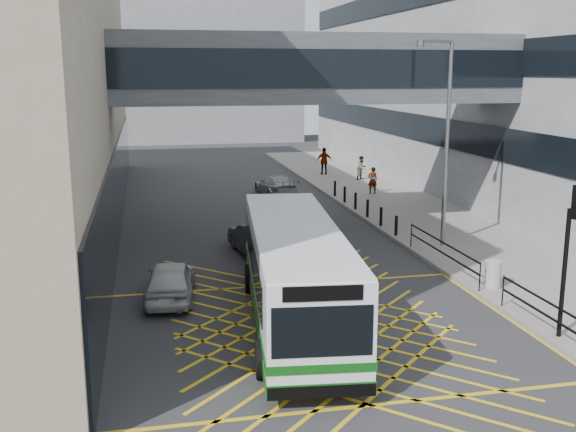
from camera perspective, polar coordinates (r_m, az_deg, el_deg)
ground at (r=19.81m, az=2.45°, el=-9.79°), size 120.00×120.00×0.00m
building_right at (r=50.71m, az=23.10°, el=14.17°), size 24.09×44.00×20.00m
building_far at (r=77.84m, az=-10.36°, el=13.16°), size 28.00×16.00×18.00m
skybridge at (r=30.74m, az=2.42°, el=12.34°), size 20.00×4.10×3.00m
pavement at (r=36.25m, az=10.34°, el=0.32°), size 6.00×54.00×0.16m
box_junction at (r=19.80m, az=2.45°, el=-9.77°), size 12.00×9.00×0.01m
bus at (r=19.96m, az=0.56°, el=-4.69°), size 3.63×10.95×3.01m
car_white at (r=22.62m, az=-9.91°, el=-5.34°), size 2.16×4.34×1.33m
car_dark at (r=27.55m, az=-2.67°, el=-1.97°), size 2.27×4.51×1.35m
car_silver at (r=40.67m, az=-1.02°, el=2.63°), size 2.30×4.45×1.33m
traffic_light at (r=19.64m, az=22.83°, el=-1.85°), size 0.34×0.52×4.31m
street_lamp at (r=28.48m, az=13.08°, el=6.95°), size 1.88×0.85×8.44m
litter_bin at (r=24.02m, az=16.96°, el=-4.75°), size 0.54×0.54×0.94m
kerb_railings at (r=23.27m, az=16.22°, el=-4.61°), size 0.05×12.54×1.00m
bollards at (r=35.20m, az=6.23°, el=0.97°), size 0.14×10.14×0.90m
pedestrian_a at (r=40.87m, az=7.17°, el=3.01°), size 0.66×0.49×1.61m
pedestrian_b at (r=46.17m, az=6.26°, el=4.07°), size 0.90×0.81×1.59m
pedestrian_c at (r=48.20m, az=3.10°, el=4.66°), size 1.21×0.75×1.91m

